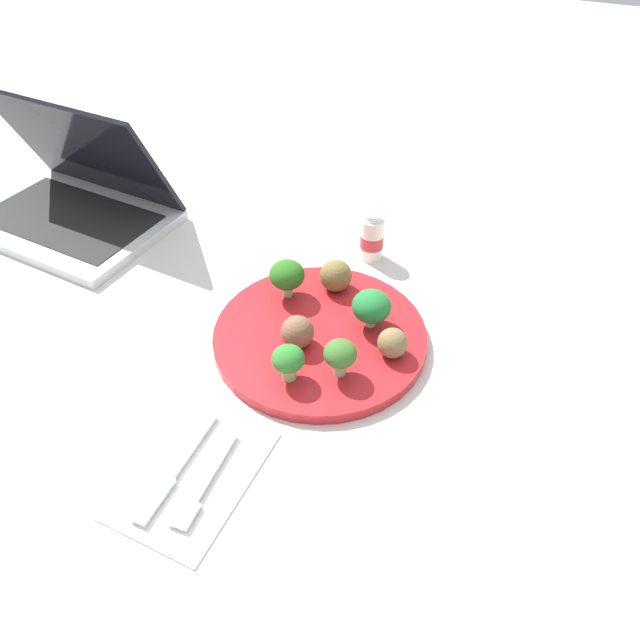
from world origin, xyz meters
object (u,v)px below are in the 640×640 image
Objects in this scene: meatball_back_right at (297,332)px; yogurt_bottle at (372,238)px; laptop at (74,201)px; broccoli_floret_near_rim at (287,275)px; knife at (174,470)px; broccoli_floret_back_left at (340,355)px; broccoli_floret_far_rim at (289,360)px; napkin at (193,473)px; broccoli_floret_mid_left at (371,307)px; meatball_back_left at (391,345)px; plate at (320,336)px; meatball_far_rim at (336,276)px; fork at (203,483)px.

yogurt_bottle reaches higher than meatball_back_right.
yogurt_bottle is 0.24× the size of laptop.
broccoli_floret_near_rim is 0.16× the size of laptop.
meatball_back_right reaches higher than knife.
broccoli_floret_back_left is at bearing 70.68° from meatball_back_right.
meatball_back_right is (-0.06, -0.02, -0.01)m from broccoli_floret_far_rim.
napkin is (0.19, -0.09, -0.05)m from broccoli_floret_back_left.
meatball_back_left is at bearing 45.12° from broccoli_floret_mid_left.
meatball_back_right is at bearing -109.32° from broccoli_floret_back_left.
plate is 1.93× the size of knife.
broccoli_floret_mid_left is 1.06× the size of broccoli_floret_back_left.
broccoli_floret_back_left is 0.34× the size of knife.
laptop is (-0.15, -0.55, -0.01)m from broccoli_floret_back_left.
broccoli_floret_mid_left is at bearing 125.79° from plate.
knife is at bearing -6.04° from yogurt_bottle.
meatball_back_left is at bearing 148.10° from knife.
meatball_back_left is 0.26× the size of knife.
napkin is (0.33, -0.02, -0.04)m from meatball_far_rim.
meatball_back_right is 0.29× the size of knife.
broccoli_floret_near_rim reaches higher than fork.
meatball_back_left is 0.11× the size of laptop.
plate is 3.57× the size of yogurt_bottle.
meatball_far_rim is at bearing 89.41° from laptop.
broccoli_floret_mid_left is 0.30m from fork.
fork is at bearing 10.34° from broccoli_floret_near_rim.
meatball_back_left is 0.28m from napkin.
broccoli_floret_mid_left is 0.06m from meatball_back_left.
plate is 5.91× the size of broccoli_floret_far_rim.
yogurt_bottle is (-0.21, -0.10, 0.00)m from meatball_back_left.
broccoli_floret_back_left is 0.29× the size of napkin.
napkin is at bearing -3.87° from yogurt_bottle.
fork is (0.19, -0.07, -0.04)m from broccoli_floret_back_left.
plate is at bearing -137.42° from broccoli_floret_back_left.
broccoli_floret_back_left reaches higher than broccoli_floret_far_rim.
broccoli_floret_near_rim reaches higher than meatball_back_left.
broccoli_floret_near_rim is 1.29× the size of meatball_back_right.
broccoli_floret_mid_left is at bearing 135.79° from meatball_back_right.
laptop is (-0.05, -0.42, -0.01)m from broccoli_floret_near_rim.
broccoli_floret_near_rim is 0.70× the size of yogurt_bottle.
yogurt_bottle is at bearing 177.64° from meatball_back_right.
plate is at bearing 171.47° from napkin.
meatball_back_left is 0.23m from yogurt_bottle.
broccoli_floret_back_left is 1.17× the size of meatball_back_right.
meatball_far_rim reaches higher than meatball_back_right.
meatball_far_rim is 0.31× the size of knife.
meatball_back_right reaches higher than fork.
plate is at bearing 55.72° from broccoli_floret_near_rim.
laptop is at bearing -95.83° from broccoli_floret_mid_left.
broccoli_floret_back_left is 0.07m from meatball_back_right.
meatball_far_rim is at bearing -125.32° from broccoli_floret_mid_left.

